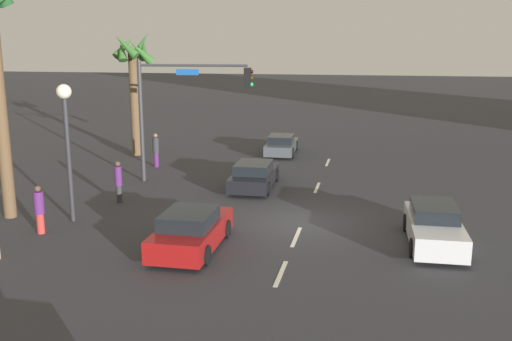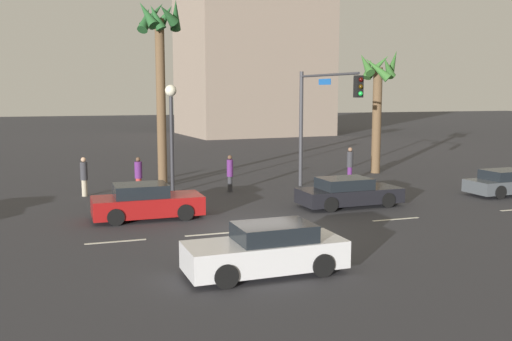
# 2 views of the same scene
# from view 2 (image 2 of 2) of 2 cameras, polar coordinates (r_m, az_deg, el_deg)

# --- Properties ---
(ground_plane) EXTENTS (220.00, 220.00, 0.00)m
(ground_plane) POSITION_cam_2_polar(r_m,az_deg,el_deg) (20.59, 0.43, -5.99)
(ground_plane) COLOR #333338
(lane_stripe_2) EXTENTS (2.00, 0.14, 0.01)m
(lane_stripe_2) POSITION_cam_2_polar(r_m,az_deg,el_deg) (19.59, -13.84, -6.92)
(lane_stripe_2) COLOR silver
(lane_stripe_2) RESTS_ON ground_plane
(lane_stripe_3) EXTENTS (2.13, 0.14, 0.01)m
(lane_stripe_3) POSITION_cam_2_polar(r_m,az_deg,el_deg) (20.12, -4.12, -6.32)
(lane_stripe_3) COLOR silver
(lane_stripe_3) RESTS_ON ground_plane
(lane_stripe_4) EXTENTS (2.04, 0.14, 0.01)m
(lane_stripe_4) POSITION_cam_2_polar(r_m,az_deg,el_deg) (22.98, 13.81, -4.75)
(lane_stripe_4) COLOR silver
(lane_stripe_4) RESTS_ON ground_plane
(car_1) EXTENTS (4.53, 2.05, 1.25)m
(car_1) POSITION_cam_2_polar(r_m,az_deg,el_deg) (25.13, 9.20, -2.21)
(car_1) COLOR black
(car_1) RESTS_ON ground_plane
(car_3) EXTENTS (4.25, 1.96, 1.38)m
(car_3) POSITION_cam_2_polar(r_m,az_deg,el_deg) (22.78, -10.91, -3.14)
(car_3) COLOR maroon
(car_3) RESTS_ON ground_plane
(car_4) EXTENTS (4.26, 1.96, 1.22)m
(car_4) POSITION_cam_2_polar(r_m,az_deg,el_deg) (30.19, 23.82, -1.14)
(car_4) COLOR #474C51
(car_4) RESTS_ON ground_plane
(car_5) EXTENTS (4.41, 1.89, 1.37)m
(car_5) POSITION_cam_2_polar(r_m,az_deg,el_deg) (15.67, 1.07, -7.98)
(car_5) COLOR silver
(car_5) RESTS_ON ground_plane
(traffic_signal) EXTENTS (0.71, 5.66, 5.99)m
(traffic_signal) POSITION_cam_2_polar(r_m,az_deg,el_deg) (28.31, 6.39, 6.13)
(traffic_signal) COLOR #38383D
(traffic_signal) RESTS_ON ground_plane
(streetlamp) EXTENTS (0.56, 0.56, 5.29)m
(streetlamp) POSITION_cam_2_polar(r_m,az_deg,el_deg) (28.15, -8.46, 5.40)
(streetlamp) COLOR #2D2D33
(streetlamp) RESTS_ON ground_plane
(pedestrian_0) EXTENTS (0.50, 0.50, 1.78)m
(pedestrian_0) POSITION_cam_2_polar(r_m,az_deg,el_deg) (28.53, -11.66, -0.38)
(pedestrian_0) COLOR #BF3833
(pedestrian_0) RESTS_ON ground_plane
(pedestrian_1) EXTENTS (0.45, 0.45, 1.87)m
(pedestrian_1) POSITION_cam_2_polar(r_m,az_deg,el_deg) (28.32, -16.80, -0.48)
(pedestrian_1) COLOR #B2A58C
(pedestrian_1) RESTS_ON ground_plane
(pedestrian_2) EXTENTS (0.49, 0.49, 1.90)m
(pedestrian_2) POSITION_cam_2_polar(r_m,az_deg,el_deg) (32.19, 9.36, 0.72)
(pedestrian_2) COLOR #59266B
(pedestrian_2) RESTS_ON ground_plane
(pedestrian_3) EXTENTS (0.44, 0.44, 1.84)m
(pedestrian_3) POSITION_cam_2_polar(r_m,az_deg,el_deg) (28.39, -2.62, -0.16)
(pedestrian_3) COLOR #333338
(pedestrian_3) RESTS_ON ground_plane
(palm_tree_0) EXTENTS (2.55, 2.48, 9.81)m
(palm_tree_0) POSITION_cam_2_polar(r_m,az_deg,el_deg) (30.87, -9.63, 11.73)
(palm_tree_0) COLOR brown
(palm_tree_0) RESTS_ON ground_plane
(palm_tree_1) EXTENTS (2.70, 2.81, 7.54)m
(palm_tree_1) POSITION_cam_2_polar(r_m,az_deg,el_deg) (35.62, 12.07, 8.08)
(palm_tree_1) COLOR brown
(palm_tree_1) RESTS_ON ground_plane
(building_1) EXTENTS (16.88, 13.74, 29.79)m
(building_1) POSITION_cam_2_polar(r_m,az_deg,el_deg) (68.88, -0.33, 16.10)
(building_1) COLOR gray
(building_1) RESTS_ON ground_plane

